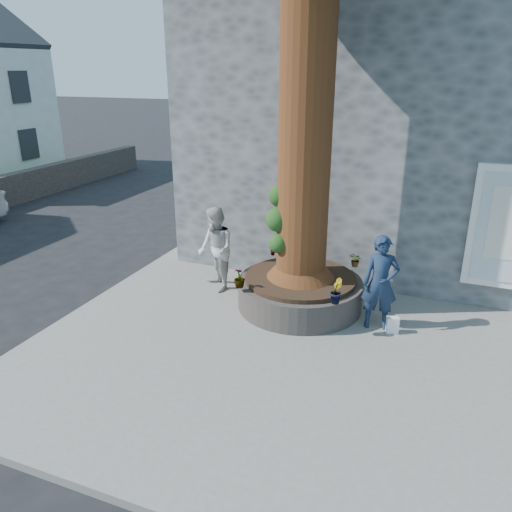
% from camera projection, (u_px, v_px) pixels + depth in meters
% --- Properties ---
extents(ground, '(120.00, 120.00, 0.00)m').
position_uv_depth(ground, '(215.00, 356.00, 7.96)').
color(ground, black).
rests_on(ground, ground).
extents(pavement, '(9.00, 8.00, 0.12)m').
position_uv_depth(pavement, '(322.00, 341.00, 8.29)').
color(pavement, slate).
rests_on(pavement, ground).
extents(yellow_line, '(0.10, 30.00, 0.01)m').
position_uv_depth(yellow_line, '(98.00, 300.00, 9.88)').
color(yellow_line, yellow).
rests_on(yellow_line, ground).
extents(stone_shop, '(10.30, 8.30, 6.30)m').
position_uv_depth(stone_shop, '(431.00, 118.00, 12.24)').
color(stone_shop, '#4C4F51').
rests_on(stone_shop, ground).
extents(planter, '(2.30, 2.30, 0.60)m').
position_uv_depth(planter, '(300.00, 291.00, 9.28)').
color(planter, black).
rests_on(planter, pavement).
extents(man, '(0.66, 0.51, 1.64)m').
position_uv_depth(man, '(380.00, 283.00, 8.34)').
color(man, '#17263F').
rests_on(man, pavement).
extents(woman, '(1.03, 1.03, 1.68)m').
position_uv_depth(woman, '(216.00, 249.00, 9.81)').
color(woman, '#B5B3AD').
rests_on(woman, pavement).
extents(shopping_bag, '(0.23, 0.18, 0.28)m').
position_uv_depth(shopping_bag, '(392.00, 325.00, 8.39)').
color(shopping_bag, white).
rests_on(shopping_bag, pavement).
extents(plant_a, '(0.22, 0.20, 0.35)m').
position_uv_depth(plant_a, '(273.00, 247.00, 10.14)').
color(plant_a, gray).
rests_on(plant_a, planter).
extents(plant_b, '(0.25, 0.25, 0.42)m').
position_uv_depth(plant_b, '(336.00, 291.00, 8.06)').
color(plant_b, gray).
rests_on(plant_b, planter).
extents(plant_c, '(0.20, 0.20, 0.35)m').
position_uv_depth(plant_c, '(240.00, 278.00, 8.66)').
color(plant_c, gray).
rests_on(plant_c, planter).
extents(plant_d, '(0.33, 0.33, 0.28)m').
position_uv_depth(plant_d, '(356.00, 260.00, 9.57)').
color(plant_d, gray).
rests_on(plant_d, planter).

